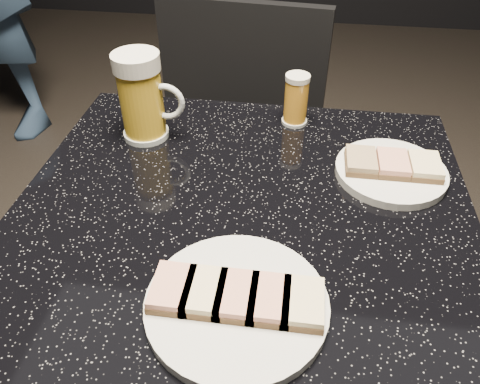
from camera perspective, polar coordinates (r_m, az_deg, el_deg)
name	(u,v)px	position (r m, az deg, el deg)	size (l,w,h in m)	color
plate_large	(237,304)	(0.58, -0.39, -13.51)	(0.22, 0.22, 0.01)	silver
plate_small	(391,172)	(0.81, 17.89, 2.36)	(0.18, 0.18, 0.01)	silver
table	(240,316)	(0.88, 0.00, -14.92)	(0.70, 0.70, 0.75)	black
beer_mug	(142,97)	(0.85, -11.83, 11.28)	(0.12, 0.08, 0.16)	silver
beer_tumbler	(296,100)	(0.90, 6.84, 11.11)	(0.05, 0.05, 0.10)	silver
chair	(231,165)	(1.22, -1.13, 3.26)	(0.46, 0.46, 0.88)	black
canapes_on_plate_large	(237,296)	(0.57, -0.40, -12.52)	(0.21, 0.07, 0.02)	#4C3521
canapes_on_plate_small	(393,164)	(0.80, 18.12, 3.30)	(0.15, 0.07, 0.02)	#4C3521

